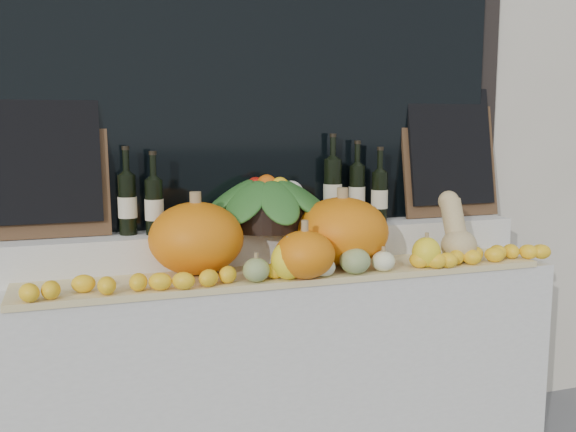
{
  "coord_description": "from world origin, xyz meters",
  "views": [
    {
      "loc": [
        -0.81,
        -0.95,
        1.49
      ],
      "look_at": [
        0.0,
        1.45,
        1.12
      ],
      "focal_mm": 40.0,
      "sensor_mm": 36.0,
      "label": 1
    }
  ],
  "objects_px": {
    "pumpkin_left": "(196,238)",
    "pumpkin_right": "(342,231)",
    "produce_bowl": "(267,201)",
    "butternut_squash": "(456,232)",
    "wine_bottle_tall": "(333,190)"
  },
  "relations": [
    {
      "from": "butternut_squash",
      "to": "produce_bowl",
      "type": "height_order",
      "value": "produce_bowl"
    },
    {
      "from": "butternut_squash",
      "to": "wine_bottle_tall",
      "type": "bearing_deg",
      "value": 142.16
    },
    {
      "from": "butternut_squash",
      "to": "produce_bowl",
      "type": "xyz_separation_m",
      "value": [
        -0.76,
        0.29,
        0.13
      ]
    },
    {
      "from": "pumpkin_left",
      "to": "pumpkin_right",
      "type": "relative_size",
      "value": 0.96
    },
    {
      "from": "pumpkin_left",
      "to": "wine_bottle_tall",
      "type": "relative_size",
      "value": 0.92
    },
    {
      "from": "wine_bottle_tall",
      "to": "pumpkin_right",
      "type": "bearing_deg",
      "value": -103.63
    },
    {
      "from": "pumpkin_right",
      "to": "butternut_squash",
      "type": "height_order",
      "value": "butternut_squash"
    },
    {
      "from": "pumpkin_left",
      "to": "produce_bowl",
      "type": "bearing_deg",
      "value": 28.08
    },
    {
      "from": "pumpkin_right",
      "to": "butternut_squash",
      "type": "relative_size",
      "value": 1.31
    },
    {
      "from": "produce_bowl",
      "to": "wine_bottle_tall",
      "type": "bearing_deg",
      "value": 8.38
    },
    {
      "from": "pumpkin_right",
      "to": "butternut_squash",
      "type": "xyz_separation_m",
      "value": [
        0.49,
        -0.08,
        -0.02
      ]
    },
    {
      "from": "pumpkin_right",
      "to": "produce_bowl",
      "type": "relative_size",
      "value": 0.63
    },
    {
      "from": "butternut_squash",
      "to": "wine_bottle_tall",
      "type": "relative_size",
      "value": 0.73
    },
    {
      "from": "pumpkin_right",
      "to": "pumpkin_left",
      "type": "bearing_deg",
      "value": 177.58
    },
    {
      "from": "pumpkin_left",
      "to": "wine_bottle_tall",
      "type": "distance_m",
      "value": 0.72
    }
  ]
}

